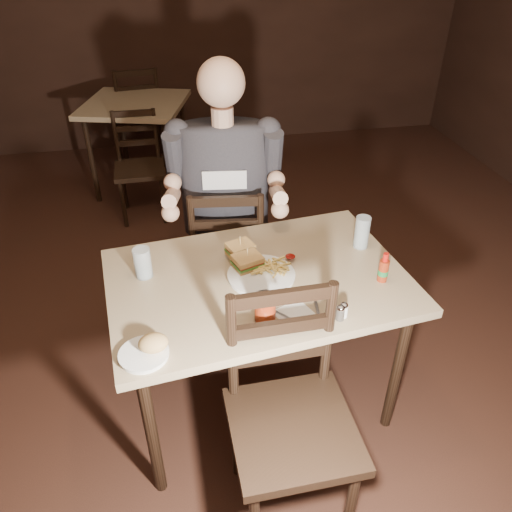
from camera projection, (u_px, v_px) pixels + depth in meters
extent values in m
plane|color=black|center=(212.00, 392.00, 2.60)|extent=(7.00, 7.00, 0.00)
cube|color=tan|center=(258.00, 282.00, 2.15)|extent=(1.35, 0.98, 0.04)
cylinder|color=black|center=(152.00, 434.00, 1.97)|extent=(0.05, 0.05, 0.73)
cylinder|color=black|center=(133.00, 324.00, 2.50)|extent=(0.05, 0.05, 0.73)
cylinder|color=black|center=(397.00, 371.00, 2.24)|extent=(0.05, 0.05, 0.73)
cylinder|color=black|center=(333.00, 283.00, 2.77)|extent=(0.05, 0.05, 0.73)
cube|color=tan|center=(134.00, 104.00, 4.15)|extent=(0.99, 0.99, 0.04)
cylinder|color=black|center=(92.00, 162.00, 4.13)|extent=(0.04, 0.04, 0.73)
cylinder|color=black|center=(116.00, 134.00, 4.65)|extent=(0.04, 0.04, 0.73)
cylinder|color=black|center=(168.00, 164.00, 4.08)|extent=(0.04, 0.04, 0.73)
cylinder|color=black|center=(184.00, 136.00, 4.61)|extent=(0.04, 0.04, 0.73)
cylinder|color=white|center=(261.00, 276.00, 2.13)|extent=(0.31, 0.31, 0.02)
ellipsoid|color=maroon|center=(290.00, 256.00, 2.23)|extent=(0.05, 0.05, 0.01)
cylinder|color=silver|center=(143.00, 263.00, 2.11)|extent=(0.08, 0.08, 0.14)
cylinder|color=silver|center=(362.00, 232.00, 2.30)|extent=(0.08, 0.08, 0.16)
cube|color=white|center=(295.00, 314.00, 1.94)|extent=(0.18, 0.17, 0.00)
cube|color=silver|center=(291.00, 319.00, 1.91)|extent=(0.13, 0.15, 0.00)
cube|color=silver|center=(317.00, 307.00, 1.97)|extent=(0.03, 0.16, 0.01)
cylinder|color=white|center=(144.00, 355.00, 1.75)|extent=(0.19, 0.19, 0.01)
ellipsoid|color=tan|center=(153.00, 343.00, 1.75)|extent=(0.12, 0.10, 0.06)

